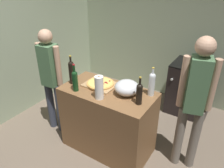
{
  "coord_description": "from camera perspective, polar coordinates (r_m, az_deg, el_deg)",
  "views": [
    {
      "loc": [
        1.23,
        -1.19,
        2.28
      ],
      "look_at": [
        -0.08,
        0.87,
        0.96
      ],
      "focal_mm": 35.59,
      "sensor_mm": 36.0,
      "label": 1
    }
  ],
  "objects": [
    {
      "name": "kitchen_wall_left",
      "position": [
        4.1,
        -18.45,
        13.07
      ],
      "size": [
        0.1,
        3.22,
        2.6
      ],
      "primitive_type": "cube",
      "color": "#99A889",
      "rests_on": "ground_plane"
    },
    {
      "name": "wine_bottle_green",
      "position": [
        2.7,
        -9.5,
        1.09
      ],
      "size": [
        0.07,
        0.07,
        0.35
      ],
      "color": "#143819",
      "rests_on": "counter"
    },
    {
      "name": "cutting_board",
      "position": [
        2.85,
        -3.01,
        -0.16
      ],
      "size": [
        0.4,
        0.32,
        0.02
      ],
      "primitive_type": "cube",
      "color": "tan",
      "rests_on": "counter"
    },
    {
      "name": "ground_plane",
      "position": [
        3.61,
        4.99,
        -11.25
      ],
      "size": [
        4.23,
        3.22,
        0.02
      ],
      "primitive_type": "cube",
      "color": "#6B5B4C"
    },
    {
      "name": "stove",
      "position": [
        3.96,
        19.54,
        -1.05
      ],
      "size": [
        0.68,
        0.6,
        0.92
      ],
      "color": "black",
      "rests_on": "ground_plane"
    },
    {
      "name": "pizza",
      "position": [
        2.84,
        -3.01,
        0.21
      ],
      "size": [
        0.35,
        0.35,
        0.03
      ],
      "color": "tan",
      "rests_on": "cutting_board"
    },
    {
      "name": "person_in_stripes",
      "position": [
        3.23,
        -15.39,
        1.85
      ],
      "size": [
        0.39,
        0.22,
        1.57
      ],
      "color": "#383D4C",
      "rests_on": "ground_plane"
    },
    {
      "name": "paper_towel_roll",
      "position": [
        2.52,
        -3.33,
        -0.94
      ],
      "size": [
        0.1,
        0.1,
        0.28
      ],
      "color": "white",
      "rests_on": "counter"
    },
    {
      "name": "wine_bottle_clear",
      "position": [
        2.87,
        -10.35,
        3.2
      ],
      "size": [
        0.07,
        0.07,
        0.38
      ],
      "color": "black",
      "rests_on": "counter"
    },
    {
      "name": "counter",
      "position": [
        2.98,
        -1.05,
        -9.39
      ],
      "size": [
        1.17,
        0.61,
        0.91
      ],
      "primitive_type": "cube",
      "color": "brown",
      "rests_on": "ground_plane"
    },
    {
      "name": "wine_bottle_amber",
      "position": [
        2.43,
        7.01,
        -2.29
      ],
      "size": [
        0.07,
        0.07,
        0.33
      ],
      "color": "black",
      "rests_on": "counter"
    },
    {
      "name": "kitchen_wall_rear",
      "position": [
        4.16,
        14.91,
        13.78
      ],
      "size": [
        4.23,
        0.1,
        2.6
      ],
      "primitive_type": "cube",
      "color": "#99A889",
      "rests_on": "ground_plane"
    },
    {
      "name": "person_in_red",
      "position": [
        2.61,
        20.44,
        -3.76
      ],
      "size": [
        0.37,
        0.25,
        1.69
      ],
      "color": "slate",
      "rests_on": "ground_plane"
    },
    {
      "name": "wine_bottle_dark",
      "position": [
        2.61,
        10.19,
        0.22
      ],
      "size": [
        0.08,
        0.08,
        0.36
      ],
      "color": "silver",
      "rests_on": "counter"
    },
    {
      "name": "mixing_bowl",
      "position": [
        2.62,
        3.83,
        -0.94
      ],
      "size": [
        0.29,
        0.29,
        0.18
      ],
      "color": "#B2B2B7",
      "rests_on": "counter"
    }
  ]
}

